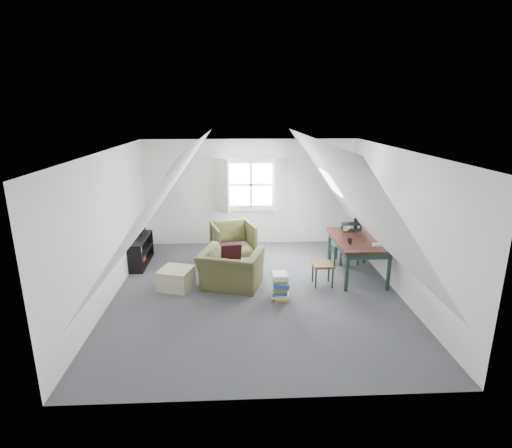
{
  "coord_description": "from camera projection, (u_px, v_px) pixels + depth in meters",
  "views": [
    {
      "loc": [
        -0.33,
        -6.53,
        3.15
      ],
      "look_at": [
        0.02,
        0.6,
        1.1
      ],
      "focal_mm": 28.0,
      "sensor_mm": 36.0,
      "label": 1
    }
  ],
  "objects": [
    {
      "name": "dining_chair_far",
      "position": [
        349.0,
        240.0,
        8.37
      ],
      "size": [
        0.45,
        0.45,
        0.96
      ],
      "rotation": [
        0.0,
        0.0,
        3.31
      ],
      "color": "brown",
      "rests_on": "floor"
    },
    {
      "name": "floor",
      "position": [
        257.0,
        292.0,
        7.15
      ],
      "size": [
        5.5,
        5.5,
        0.0
      ],
      "primitive_type": "plane",
      "color": "#47474C",
      "rests_on": "ground"
    },
    {
      "name": "dining_chair_near",
      "position": [
        325.0,
        264.0,
        7.33
      ],
      "size": [
        0.38,
        0.38,
        0.81
      ],
      "rotation": [
        0.0,
        0.0,
        -1.26
      ],
      "color": "brown",
      "rests_on": "floor"
    },
    {
      "name": "throw_pillow",
      "position": [
        231.0,
        252.0,
        7.36
      ],
      "size": [
        0.4,
        0.27,
        0.39
      ],
      "primitive_type": "cube",
      "rotation": [
        0.31,
        0.0,
        0.15
      ],
      "color": "#340E19",
      "rests_on": "armchair_near"
    },
    {
      "name": "slope_left",
      "position": [
        163.0,
        196.0,
        6.59
      ],
      "size": [
        3.19,
        5.5,
        4.48
      ],
      "primitive_type": "plane",
      "rotation": [
        0.0,
        2.19,
        0.0
      ],
      "color": "white",
      "rests_on": "wall_left"
    },
    {
      "name": "skylight",
      "position": [
        331.0,
        182.0,
        7.99
      ],
      "size": [
        0.35,
        0.75,
        0.47
      ],
      "primitive_type": "cube",
      "rotation": [
        0.0,
        0.95,
        0.0
      ],
      "color": "white",
      "rests_on": "slope_right"
    },
    {
      "name": "cup",
      "position": [
        350.0,
        244.0,
        7.35
      ],
      "size": [
        0.11,
        0.11,
        0.09
      ],
      "primitive_type": "imported",
      "rotation": [
        0.0,
        0.0,
        -0.05
      ],
      "color": "black",
      "rests_on": "dining_table"
    },
    {
      "name": "ceiling",
      "position": [
        257.0,
        151.0,
        6.46
      ],
      "size": [
        5.5,
        5.5,
        0.0
      ],
      "primitive_type": "plane",
      "rotation": [
        3.14,
        0.0,
        0.0
      ],
      "color": "white",
      "rests_on": "wall_back"
    },
    {
      "name": "magazine_stack",
      "position": [
        280.0,
        286.0,
        6.85
      ],
      "size": [
        0.34,
        0.4,
        0.45
      ],
      "rotation": [
        0.0,
        0.0,
        -0.06
      ],
      "color": "#B29933",
      "rests_on": "floor"
    },
    {
      "name": "wall_back",
      "position": [
        251.0,
        193.0,
        9.45
      ],
      "size": [
        5.0,
        0.0,
        5.0
      ],
      "primitive_type": "plane",
      "rotation": [
        1.57,
        0.0,
        0.0
      ],
      "color": "white",
      "rests_on": "ground"
    },
    {
      "name": "electronics_box",
      "position": [
        140.0,
        231.0,
        8.52
      ],
      "size": [
        0.19,
        0.24,
        0.18
      ],
      "primitive_type": "cube",
      "rotation": [
        0.0,
        0.0,
        -0.1
      ],
      "color": "black",
      "rests_on": "media_shelf"
    },
    {
      "name": "armchair_near",
      "position": [
        231.0,
        286.0,
        7.39
      ],
      "size": [
        1.29,
        1.2,
        0.69
      ],
      "primitive_type": "imported",
      "rotation": [
        0.0,
        0.0,
        2.85
      ],
      "color": "#4B4B2B",
      "rests_on": "floor"
    },
    {
      "name": "wall_left",
      "position": [
        108.0,
        227.0,
        6.69
      ],
      "size": [
        0.0,
        5.5,
        5.5
      ],
      "primitive_type": "plane",
      "rotation": [
        1.57,
        0.0,
        1.57
      ],
      "color": "white",
      "rests_on": "ground"
    },
    {
      "name": "dormer_window",
      "position": [
        251.0,
        185.0,
        9.32
      ],
      "size": [
        1.71,
        0.35,
        1.3
      ],
      "color": "white",
      "rests_on": "wall_back"
    },
    {
      "name": "ottoman",
      "position": [
        176.0,
        278.0,
        7.28
      ],
      "size": [
        0.69,
        0.69,
        0.37
      ],
      "primitive_type": "cube",
      "rotation": [
        0.0,
        0.0,
        -0.29
      ],
      "color": "#B8AB8B",
      "rests_on": "floor"
    },
    {
      "name": "paper_box",
      "position": [
        376.0,
        245.0,
        7.22
      ],
      "size": [
        0.14,
        0.1,
        0.04
      ],
      "primitive_type": "cube",
      "rotation": [
        0.0,
        0.0,
        -0.11
      ],
      "color": "white",
      "rests_on": "dining_table"
    },
    {
      "name": "wall_right",
      "position": [
        400.0,
        223.0,
        6.92
      ],
      "size": [
        0.0,
        5.5,
        5.5
      ],
      "primitive_type": "plane",
      "rotation": [
        1.57,
        0.0,
        -1.57
      ],
      "color": "white",
      "rests_on": "ground"
    },
    {
      "name": "vase_twigs",
      "position": [
        356.0,
        224.0,
        8.15
      ],
      "size": [
        0.08,
        0.09,
        0.62
      ],
      "rotation": [
        0.0,
        0.0,
        0.03
      ],
      "color": "black",
      "rests_on": "dining_table"
    },
    {
      "name": "dining_table",
      "position": [
        358.0,
        243.0,
        7.68
      ],
      "size": [
        0.92,
        1.53,
        0.77
      ],
      "rotation": [
        0.0,
        0.0,
        0.03
      ],
      "color": "black",
      "rests_on": "floor"
    },
    {
      "name": "slope_right",
      "position": [
        348.0,
        194.0,
        6.73
      ],
      "size": [
        3.19,
        5.5,
        4.48
      ],
      "primitive_type": "plane",
      "rotation": [
        0.0,
        -2.19,
        0.0
      ],
      "color": "white",
      "rests_on": "wall_right"
    },
    {
      "name": "demijohn",
      "position": [
        345.0,
        226.0,
        8.05
      ],
      "size": [
        0.2,
        0.2,
        0.29
      ],
      "rotation": [
        0.0,
        0.0,
        0.29
      ],
      "color": "silver",
      "rests_on": "dining_table"
    },
    {
      "name": "media_shelf",
      "position": [
        139.0,
        253.0,
        8.35
      ],
      "size": [
        0.38,
        1.13,
        0.58
      ],
      "rotation": [
        0.0,
        0.0,
        -0.01
      ],
      "color": "black",
      "rests_on": "floor"
    },
    {
      "name": "armchair_far",
      "position": [
        233.0,
        258.0,
        8.79
      ],
      "size": [
        1.05,
        1.07,
        0.79
      ],
      "primitive_type": "imported",
      "rotation": [
        0.0,
        0.0,
        0.27
      ],
      "color": "#4B4B2B",
      "rests_on": "floor"
    },
    {
      "name": "wall_front",
      "position": [
        270.0,
        298.0,
        4.17
      ],
      "size": [
        5.0,
        0.0,
        5.0
      ],
      "primitive_type": "plane",
      "rotation": [
        -1.57,
        0.0,
        0.0
      ],
      "color": "white",
      "rests_on": "ground"
    }
  ]
}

